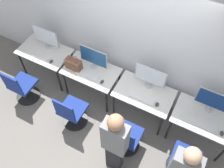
{
  "coord_description": "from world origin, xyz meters",
  "views": [
    {
      "loc": [
        1.15,
        -2.08,
        4.34
      ],
      "look_at": [
        0.0,
        0.13,
        0.88
      ],
      "focal_mm": 40.0,
      "sensor_mm": 36.0,
      "label": 1
    }
  ],
  "objects_px": {
    "monitor_right": "(150,77)",
    "keyboard_far_right": "(203,125)",
    "office_chair_far_right": "(183,162)",
    "mouse_right": "(157,104)",
    "keyboard_far_left": "(39,56)",
    "keyboard_right": "(142,98)",
    "person_right": "(115,143)",
    "monitor_far_right": "(213,101)",
    "monitor_left": "(93,57)",
    "mouse_left": "(102,82)",
    "handbag": "(74,64)",
    "office_chair_far_left": "(22,88)",
    "monitor_far_left": "(46,37)",
    "mouse_far_left": "(51,61)",
    "office_chair_left": "(72,113)",
    "keyboard_left": "(88,75)",
    "mouse_far_right": "(222,133)",
    "office_chair_right": "(126,139)"
  },
  "relations": [
    {
      "from": "monitor_right",
      "to": "keyboard_far_right",
      "type": "bearing_deg",
      "value": -16.67
    },
    {
      "from": "office_chair_far_right",
      "to": "mouse_right",
      "type": "bearing_deg",
      "value": 141.94
    },
    {
      "from": "keyboard_far_left",
      "to": "keyboard_right",
      "type": "relative_size",
      "value": 1.0
    },
    {
      "from": "person_right",
      "to": "monitor_far_right",
      "type": "relative_size",
      "value": 3.09
    },
    {
      "from": "office_chair_far_right",
      "to": "monitor_left",
      "type": "bearing_deg",
      "value": 158.63
    },
    {
      "from": "mouse_left",
      "to": "handbag",
      "type": "relative_size",
      "value": 0.3
    },
    {
      "from": "office_chair_far_left",
      "to": "mouse_left",
      "type": "xyz_separation_m",
      "value": [
        1.46,
        0.61,
        0.37
      ]
    },
    {
      "from": "monitor_far_left",
      "to": "mouse_right",
      "type": "xyz_separation_m",
      "value": [
        2.43,
        -0.27,
        -0.24
      ]
    },
    {
      "from": "keyboard_right",
      "to": "handbag",
      "type": "distance_m",
      "value": 1.39
    },
    {
      "from": "monitor_far_left",
      "to": "mouse_left",
      "type": "distance_m",
      "value": 1.44
    },
    {
      "from": "mouse_far_left",
      "to": "keyboard_right",
      "type": "xyz_separation_m",
      "value": [
        1.85,
        0.05,
        -0.01
      ]
    },
    {
      "from": "monitor_right",
      "to": "keyboard_far_right",
      "type": "height_order",
      "value": "monitor_right"
    },
    {
      "from": "monitor_far_left",
      "to": "office_chair_far_left",
      "type": "xyz_separation_m",
      "value": [
        -0.07,
        -0.9,
        -0.61
      ]
    },
    {
      "from": "person_right",
      "to": "monitor_left",
      "type": "bearing_deg",
      "value": 130.81
    },
    {
      "from": "keyboard_far_left",
      "to": "office_chair_left",
      "type": "height_order",
      "value": "office_chair_left"
    },
    {
      "from": "monitor_far_left",
      "to": "keyboard_left",
      "type": "height_order",
      "value": "monitor_far_left"
    },
    {
      "from": "office_chair_far_left",
      "to": "mouse_right",
      "type": "xyz_separation_m",
      "value": [
        2.51,
        0.63,
        0.37
      ]
    },
    {
      "from": "mouse_far_left",
      "to": "mouse_right",
      "type": "relative_size",
      "value": 1.0
    },
    {
      "from": "mouse_right",
      "to": "mouse_far_right",
      "type": "distance_m",
      "value": 1.09
    },
    {
      "from": "office_chair_right",
      "to": "keyboard_far_right",
      "type": "xyz_separation_m",
      "value": [
        1.04,
        0.63,
        0.37
      ]
    },
    {
      "from": "mouse_right",
      "to": "mouse_far_right",
      "type": "height_order",
      "value": "same"
    },
    {
      "from": "keyboard_right",
      "to": "monitor_far_left",
      "type": "bearing_deg",
      "value": 172.96
    },
    {
      "from": "mouse_left",
      "to": "mouse_right",
      "type": "distance_m",
      "value": 1.05
    },
    {
      "from": "mouse_far_left",
      "to": "office_chair_far_right",
      "type": "xyz_separation_m",
      "value": [
        2.87,
        -0.53,
        -0.37
      ]
    },
    {
      "from": "mouse_right",
      "to": "office_chair_far_right",
      "type": "relative_size",
      "value": 0.1
    },
    {
      "from": "office_chair_far_left",
      "to": "monitor_far_right",
      "type": "relative_size",
      "value": 1.64
    },
    {
      "from": "keyboard_left",
      "to": "monitor_far_left",
      "type": "bearing_deg",
      "value": 166.05
    },
    {
      "from": "office_chair_right",
      "to": "monitor_far_right",
      "type": "xyz_separation_m",
      "value": [
        1.04,
        0.97,
        0.61
      ]
    },
    {
      "from": "mouse_far_right",
      "to": "mouse_left",
      "type": "bearing_deg",
      "value": 179.76
    },
    {
      "from": "office_chair_far_left",
      "to": "office_chair_right",
      "type": "xyz_separation_m",
      "value": [
        2.25,
        -0.01,
        0.0
      ]
    },
    {
      "from": "office_chair_far_left",
      "to": "office_chair_left",
      "type": "distance_m",
      "value": 1.16
    },
    {
      "from": "mouse_left",
      "to": "office_chair_left",
      "type": "bearing_deg",
      "value": -114.99
    },
    {
      "from": "monitor_left",
      "to": "office_chair_right",
      "type": "distance_m",
      "value": 1.54
    },
    {
      "from": "office_chair_right",
      "to": "office_chair_far_right",
      "type": "relative_size",
      "value": 1.0
    },
    {
      "from": "office_chair_left",
      "to": "monitor_right",
      "type": "height_order",
      "value": "monitor_right"
    },
    {
      "from": "monitor_far_left",
      "to": "office_chair_far_left",
      "type": "bearing_deg",
      "value": -94.5
    },
    {
      "from": "mouse_right",
      "to": "office_chair_far_right",
      "type": "height_order",
      "value": "office_chair_far_right"
    },
    {
      "from": "keyboard_left",
      "to": "office_chair_far_left",
      "type": "bearing_deg",
      "value": -151.19
    },
    {
      "from": "monitor_far_left",
      "to": "mouse_far_right",
      "type": "xyz_separation_m",
      "value": [
        3.52,
        -0.3,
        -0.24
      ]
    },
    {
      "from": "keyboard_left",
      "to": "office_chair_right",
      "type": "height_order",
      "value": "office_chair_right"
    },
    {
      "from": "keyboard_far_left",
      "to": "mouse_left",
      "type": "bearing_deg",
      "value": 0.52
    },
    {
      "from": "keyboard_far_left",
      "to": "handbag",
      "type": "relative_size",
      "value": 1.49
    },
    {
      "from": "mouse_left",
      "to": "office_chair_right",
      "type": "bearing_deg",
      "value": -38.11
    },
    {
      "from": "keyboard_far_left",
      "to": "office_chair_far_left",
      "type": "height_order",
      "value": "office_chair_far_left"
    },
    {
      "from": "mouse_right",
      "to": "person_right",
      "type": "height_order",
      "value": "person_right"
    },
    {
      "from": "monitor_right",
      "to": "keyboard_right",
      "type": "xyz_separation_m",
      "value": [
        0.0,
        -0.31,
        -0.24
      ]
    },
    {
      "from": "monitor_far_left",
      "to": "keyboard_right",
      "type": "xyz_separation_m",
      "value": [
        2.15,
        -0.27,
        -0.24
      ]
    },
    {
      "from": "person_right",
      "to": "keyboard_left",
      "type": "bearing_deg",
      "value": 136.86
    },
    {
      "from": "monitor_far_right",
      "to": "mouse_far_right",
      "type": "xyz_separation_m",
      "value": [
        0.3,
        -0.35,
        -0.24
      ]
    },
    {
      "from": "keyboard_far_right",
      "to": "monitor_far_left",
      "type": "bearing_deg",
      "value": 175.02
    }
  ]
}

